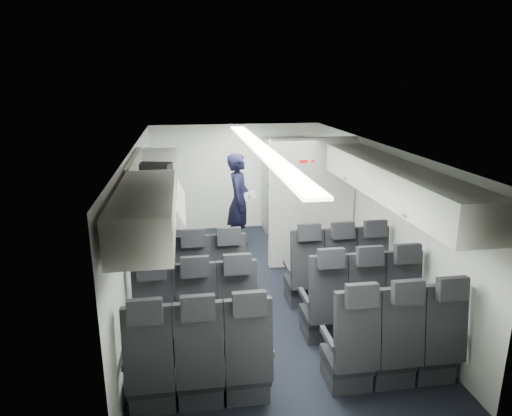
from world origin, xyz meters
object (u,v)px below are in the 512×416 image
object	(u,v)px
galley_unit	(284,184)
boarding_door	(150,205)
seat_row_mid	(280,312)
seat_row_rear	(299,357)
carry_on_bag	(155,173)
seat_row_front	(267,280)
flight_attendant	(239,202)

from	to	relation	value
galley_unit	boarding_door	bearing A→B (deg)	-155.72
seat_row_mid	seat_row_rear	bearing A→B (deg)	-90.00
carry_on_bag	seat_row_mid	bearing A→B (deg)	-32.23
seat_row_front	seat_row_mid	size ratio (longest dim) A/B	1.00
galley_unit	boarding_door	world-z (taller)	galley_unit
seat_row_front	seat_row_mid	xyz separation A→B (m)	(0.00, -0.90, 0.00)
seat_row_mid	seat_row_rear	world-z (taller)	same
galley_unit	flight_attendant	bearing A→B (deg)	-138.26
boarding_door	flight_attendant	bearing A→B (deg)	8.81
seat_row_rear	seat_row_mid	bearing A→B (deg)	90.00
seat_row_front	seat_row_rear	xyz separation A→B (m)	(0.00, -1.80, 0.00)
seat_row_mid	flight_attendant	distance (m)	3.26
seat_row_mid	flight_attendant	world-z (taller)	flight_attendant
seat_row_front	flight_attendant	bearing A→B (deg)	92.22
carry_on_bag	galley_unit	bearing A→B (deg)	62.03
seat_row_rear	flight_attendant	size ratio (longest dim) A/B	1.89
seat_row_mid	carry_on_bag	xyz separation A→B (m)	(-1.43, 1.49, 1.40)
seat_row_front	seat_row_mid	distance (m)	0.90
seat_row_rear	carry_on_bag	xyz separation A→B (m)	(-1.43, 2.39, 1.40)
seat_row_mid	galley_unit	distance (m)	4.30
seat_row_mid	seat_row_rear	distance (m)	0.90
seat_row_front	galley_unit	world-z (taller)	galley_unit
seat_row_rear	carry_on_bag	bearing A→B (deg)	120.96
galley_unit	seat_row_front	bearing A→B (deg)	-106.28
boarding_door	flight_attendant	distance (m)	1.57
galley_unit	boarding_door	distance (m)	2.84
boarding_door	carry_on_bag	world-z (taller)	carry_on_bag
boarding_door	galley_unit	bearing A→B (deg)	24.28
seat_row_front	boarding_door	distance (m)	2.71
galley_unit	seat_row_mid	bearing A→B (deg)	-102.88
seat_row_front	carry_on_bag	world-z (taller)	carry_on_bag
seat_row_rear	flight_attendant	xyz separation A→B (m)	(-0.09, 4.13, 0.48)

